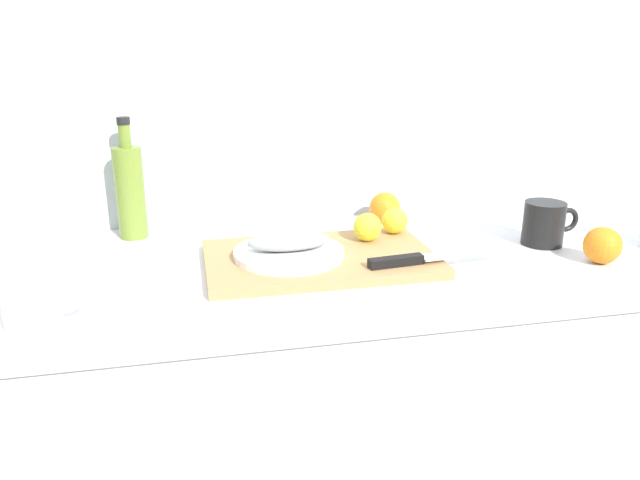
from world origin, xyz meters
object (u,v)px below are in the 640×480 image
white_plate (289,253)px  lemon_0 (395,221)px  cutting_board (320,259)px  coffee_mug_0 (32,300)px  coffee_mug_1 (545,223)px  chef_knife (421,258)px  olive_oil_bottle (130,190)px  orange_0 (603,245)px  fish_fillet (289,241)px

white_plate → lemon_0: lemon_0 is taller
cutting_board → coffee_mug_0: 0.54m
coffee_mug_1 → chef_knife: bearing=-162.3°
white_plate → olive_oil_bottle: 0.42m
cutting_board → white_plate: size_ratio=2.09×
lemon_0 → coffee_mug_1: (0.32, -0.09, -0.00)m
lemon_0 → coffee_mug_0: (-0.69, -0.28, -0.00)m
lemon_0 → coffee_mug_0: size_ratio=0.46×
olive_oil_bottle → coffee_mug_1: (0.89, -0.25, -0.06)m
coffee_mug_1 → orange_0: size_ratio=1.71×
fish_fillet → orange_0: bearing=-10.7°
fish_fillet → lemon_0: lemon_0 is taller
coffee_mug_1 → orange_0: (0.05, -0.13, -0.01)m
fish_fillet → orange_0: orange_0 is taller
lemon_0 → orange_0: 0.43m
cutting_board → olive_oil_bottle: size_ratio=1.69×
white_plate → olive_oil_bottle: olive_oil_bottle is taller
orange_0 → olive_oil_bottle: bearing=157.8°
coffee_mug_0 → orange_0: coffee_mug_0 is taller
olive_oil_bottle → coffee_mug_1: 0.92m
white_plate → chef_knife: chef_knife is taller
white_plate → coffee_mug_0: size_ratio=1.73×
cutting_board → coffee_mug_1: coffee_mug_1 is taller
white_plate → lemon_0: size_ratio=3.77×
coffee_mug_1 → coffee_mug_0: bearing=-169.0°
chef_knife → orange_0: size_ratio=3.88×
fish_fillet → coffee_mug_1: coffee_mug_1 is taller
fish_fillet → coffee_mug_1: (0.57, 0.02, -0.00)m
coffee_mug_0 → orange_0: (1.06, 0.06, -0.01)m
coffee_mug_1 → orange_0: bearing=-69.9°
olive_oil_bottle → orange_0: bearing=-22.2°
fish_fillet → orange_0: 0.63m
white_plate → lemon_0: bearing=21.9°
cutting_board → white_plate: bearing=-177.8°
coffee_mug_1 → orange_0: coffee_mug_1 is taller
chef_knife → orange_0: 0.38m
lemon_0 → orange_0: size_ratio=0.78×
cutting_board → chef_knife: size_ratio=1.58×
cutting_board → lemon_0: (0.19, 0.10, 0.04)m
white_plate → coffee_mug_1: 0.57m
coffee_mug_0 → lemon_0: bearing=22.2°
cutting_board → white_plate: (-0.06, -0.00, 0.02)m
cutting_board → olive_oil_bottle: (-0.38, 0.26, 0.10)m
chef_knife → olive_oil_bottle: bearing=141.6°
coffee_mug_1 → white_plate: bearing=-178.3°
chef_knife → olive_oil_bottle: (-0.56, 0.35, 0.08)m
orange_0 → chef_knife: bearing=175.6°
chef_knife → coffee_mug_0: (-0.68, -0.09, 0.02)m
white_plate → lemon_0: 0.28m
chef_knife → coffee_mug_1: (0.33, 0.10, 0.02)m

